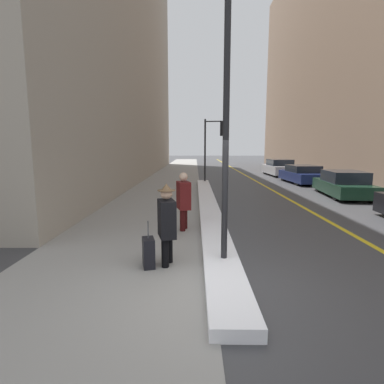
% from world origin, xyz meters
% --- Properties ---
extents(ground_plane, '(160.00, 160.00, 0.00)m').
position_xyz_m(ground_plane, '(0.00, 0.00, 0.00)').
color(ground_plane, '#38383A').
extents(sidewalk_slab, '(4.00, 80.00, 0.01)m').
position_xyz_m(sidewalk_slab, '(-2.00, 15.00, 0.01)').
color(sidewalk_slab, gray).
rests_on(sidewalk_slab, ground).
extents(road_centre_stripe, '(0.16, 80.00, 0.00)m').
position_xyz_m(road_centre_stripe, '(4.00, 15.00, 0.00)').
color(road_centre_stripe, gold).
rests_on(road_centre_stripe, ground).
extents(snow_bank_curb, '(0.71, 16.48, 0.20)m').
position_xyz_m(snow_bank_curb, '(0.21, 6.77, 0.10)').
color(snow_bank_curb, white).
rests_on(snow_bank_curb, ground).
extents(building_facade_left, '(6.00, 36.00, 23.86)m').
position_xyz_m(building_facade_left, '(-7.00, 20.00, 11.93)').
color(building_facade_left, gray).
rests_on(building_facade_left, ground).
extents(building_facade_right, '(6.00, 36.00, 21.64)m').
position_xyz_m(building_facade_right, '(13.00, 22.00, 10.82)').
color(building_facade_right, '#846B56').
rests_on(building_facade_right, ground).
extents(lamp_post, '(0.28, 0.28, 5.41)m').
position_xyz_m(lamp_post, '(0.26, 0.90, 3.20)').
color(lamp_post, black).
rests_on(lamp_post, ground).
extents(traffic_light_near, '(1.30, 0.36, 4.12)m').
position_xyz_m(traffic_light_near, '(0.98, 14.43, 2.98)').
color(traffic_light_near, black).
rests_on(traffic_light_near, ground).
extents(pedestrian_nearside, '(0.42, 0.75, 1.67)m').
position_xyz_m(pedestrian_nearside, '(-0.88, 1.01, 0.91)').
color(pedestrian_nearside, black).
rests_on(pedestrian_nearside, ground).
extents(pedestrian_trailing, '(0.45, 0.60, 1.67)m').
position_xyz_m(pedestrian_trailing, '(-0.64, 3.60, 0.92)').
color(pedestrian_trailing, '#340C0C').
rests_on(pedestrian_trailing, ground).
extents(parked_car_dark_green, '(2.14, 4.35, 1.24)m').
position_xyz_m(parked_car_dark_green, '(6.88, 9.65, 0.59)').
color(parked_car_dark_green, black).
rests_on(parked_car_dark_green, ground).
extents(parked_car_navy, '(2.00, 4.22, 1.19)m').
position_xyz_m(parked_car_navy, '(6.80, 15.03, 0.57)').
color(parked_car_navy, navy).
rests_on(parked_car_navy, ground).
extents(parked_car_silver, '(2.01, 4.21, 1.36)m').
position_xyz_m(parked_car_silver, '(6.78, 20.50, 0.65)').
color(parked_car_silver, '#B2B2B7').
rests_on(parked_car_silver, ground).
extents(rolling_suitcase, '(0.31, 0.40, 0.95)m').
position_xyz_m(rolling_suitcase, '(-1.23, 0.87, 0.30)').
color(rolling_suitcase, black).
rests_on(rolling_suitcase, ground).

